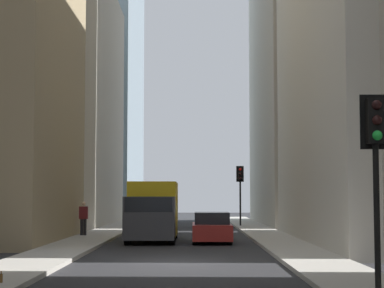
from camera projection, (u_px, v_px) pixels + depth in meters
ground_plane at (176, 262)px, 22.49m from camera, size 135.00×135.00×0.00m
sidewalk_right at (39, 260)px, 22.51m from camera, size 90.00×2.20×0.14m
sidewalk_left at (314, 260)px, 22.48m from camera, size 90.00×2.20×0.14m
building_left_far at (323, 9)px, 53.31m from camera, size 19.23×10.00×33.36m
building_right_far at (46, 105)px, 51.71m from camera, size 16.76×10.00×18.00m
delivery_truck at (153, 211)px, 32.95m from camera, size 6.46×2.25×2.84m
sedan_red at (212, 228)px, 31.98m from camera, size 4.30×1.78×1.42m
traffic_light_foreground at (376, 147)px, 13.55m from camera, size 0.43×0.52×4.06m
traffic_light_midblock at (240, 182)px, 47.54m from camera, size 0.43×0.52×4.11m
pedestrian at (83, 217)px, 35.71m from camera, size 0.26×0.44×1.74m
discarded_bottle at (1, 278)px, 16.10m from camera, size 0.07×0.07×0.27m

